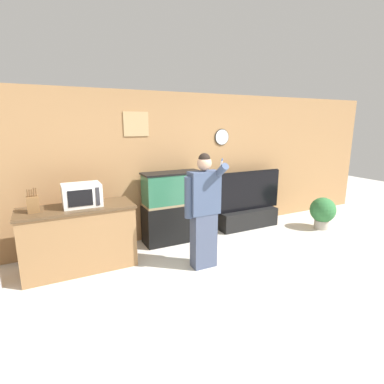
{
  "coord_description": "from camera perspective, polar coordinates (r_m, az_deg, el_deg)",
  "views": [
    {
      "loc": [
        -2.01,
        -2.54,
        2.07
      ],
      "look_at": [
        -0.02,
        1.41,
        1.05
      ],
      "focal_mm": 28.0,
      "sensor_mm": 36.0,
      "label": 1
    }
  ],
  "objects": [
    {
      "name": "ground_plane",
      "position": [
        3.84,
        10.36,
        -19.85
      ],
      "size": [
        18.0,
        18.0,
        0.0
      ],
      "primitive_type": "plane",
      "color": "beige"
    },
    {
      "name": "knife_block",
      "position": [
        4.42,
        -28.02,
        -2.01
      ],
      "size": [
        0.14,
        0.11,
        0.32
      ],
      "color": "brown",
      "rests_on": "counter_island"
    },
    {
      "name": "counter_island",
      "position": [
        4.63,
        -20.7,
        -8.19
      ],
      "size": [
        1.55,
        0.65,
        0.93
      ],
      "color": "olive",
      "rests_on": "ground_plane"
    },
    {
      "name": "potted_plant",
      "position": [
        6.51,
        23.63,
        -3.4
      ],
      "size": [
        0.5,
        0.5,
        0.63
      ],
      "color": "#B2A899",
      "rests_on": "ground_plane"
    },
    {
      "name": "aquarium_on_stand",
      "position": [
        5.27,
        -3.69,
        -2.94
      ],
      "size": [
        1.05,
        0.42,
        1.25
      ],
      "color": "black",
      "rests_on": "ground_plane"
    },
    {
      "name": "person_standing",
      "position": [
        4.25,
        2.2,
        -3.39
      ],
      "size": [
        0.53,
        0.4,
        1.67
      ],
      "color": "#424C66",
      "rests_on": "ground_plane"
    },
    {
      "name": "wall_back_paneled",
      "position": [
        5.43,
        -4.82,
        4.82
      ],
      "size": [
        10.0,
        0.08,
        2.6
      ],
      "color": "#A87A4C",
      "rests_on": "ground_plane"
    },
    {
      "name": "microwave",
      "position": [
        4.49,
        -20.25,
        -0.52
      ],
      "size": [
        0.51,
        0.39,
        0.32
      ],
      "color": "white",
      "rests_on": "counter_island"
    },
    {
      "name": "tv_on_stand",
      "position": [
        6.17,
        10.5,
        -3.6
      ],
      "size": [
        1.52,
        0.4,
        1.15
      ],
      "color": "black",
      "rests_on": "ground_plane"
    }
  ]
}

